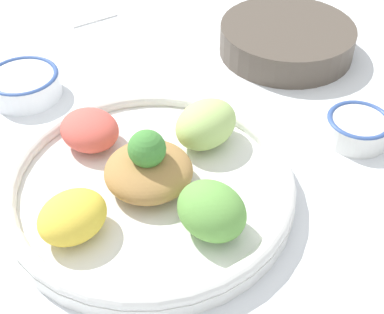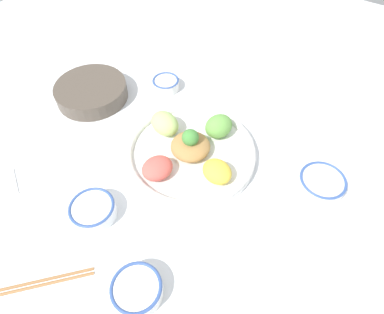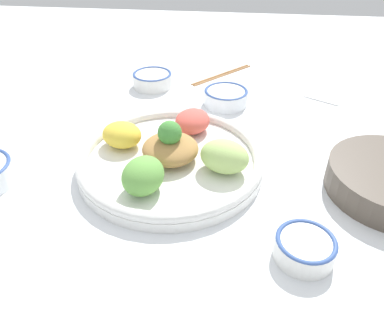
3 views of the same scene
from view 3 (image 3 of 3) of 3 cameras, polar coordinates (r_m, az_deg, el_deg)
The scene contains 7 objects.
ground_plane at distance 0.74m, azimuth -1.35°, elevation -1.59°, with size 2.40×2.40×0.00m, color white.
salad_platter at distance 0.73m, azimuth -3.14°, elevation 0.30°, with size 0.36×0.36×0.10m.
rice_bowl_blue at distance 0.58m, azimuth 16.82°, elevation -13.00°, with size 0.09×0.09×0.04m.
sauce_bowl_dark at distance 1.06m, azimuth -6.05°, elevation 11.74°, with size 0.11×0.11×0.04m.
rice_bowl_plain at distance 0.96m, azimuth 5.17°, elevation 9.21°, with size 0.11×0.11×0.04m.
chopsticks_pair_near at distance 1.14m, azimuth 4.62°, elevation 12.48°, with size 0.17×0.18×0.01m.
serving_spoon_main at distance 1.05m, azimuth 16.86°, elevation 8.99°, with size 0.13×0.09×0.01m.
Camera 3 is at (-0.08, 0.59, 0.44)m, focal length 35.00 mm.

